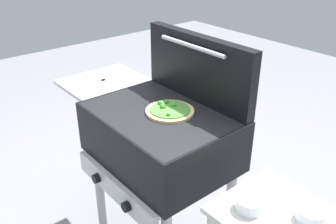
{
  "coord_description": "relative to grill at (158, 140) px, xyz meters",
  "views": [
    {
      "loc": [
        1.11,
        -0.87,
        1.62
      ],
      "look_at": [
        0.05,
        0.0,
        0.92
      ],
      "focal_mm": 39.26,
      "sensor_mm": 36.0,
      "label": 1
    }
  ],
  "objects": [
    {
      "name": "pizza_veggie",
      "position": [
        0.04,
        0.03,
        0.15
      ],
      "size": [
        0.21,
        0.21,
        0.03
      ],
      "color": "#E0C17F",
      "rests_on": "grill"
    },
    {
      "name": "grill_lid_open",
      "position": [
        0.01,
        0.22,
        0.3
      ],
      "size": [
        0.63,
        0.08,
        0.3
      ],
      "color": "black",
      "rests_on": "grill"
    },
    {
      "name": "topping_bowl_near",
      "position": [
        0.72,
        0.05,
        0.04
      ],
      "size": [
        0.1,
        0.1,
        0.04
      ],
      "color": "silver",
      "rests_on": "prep_table"
    },
    {
      "name": "topping_bowl_far",
      "position": [
        0.56,
        -0.06,
        0.04
      ],
      "size": [
        0.09,
        0.09,
        0.04
      ],
      "color": "silver",
      "rests_on": "prep_table"
    },
    {
      "name": "grill",
      "position": [
        0.0,
        0.0,
        0.0
      ],
      "size": [
        0.96,
        0.53,
        0.9
      ],
      "color": "black",
      "rests_on": "ground_plane"
    }
  ]
}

